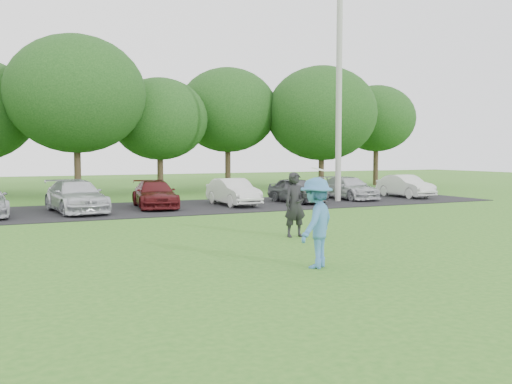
{
  "coord_description": "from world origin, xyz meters",
  "views": [
    {
      "loc": [
        -6.67,
        -10.35,
        2.37
      ],
      "look_at": [
        0.0,
        3.5,
        1.3
      ],
      "focal_mm": 40.0,
      "sensor_mm": 36.0,
      "label": 1
    }
  ],
  "objects": [
    {
      "name": "ground",
      "position": [
        0.0,
        0.0,
        0.0
      ],
      "size": [
        100.0,
        100.0,
        0.0
      ],
      "primitive_type": "plane",
      "color": "#2E6A1E",
      "rests_on": "ground"
    },
    {
      "name": "parking_lot",
      "position": [
        0.0,
        13.0,
        0.01
      ],
      "size": [
        32.0,
        6.5,
        0.03
      ],
      "primitive_type": "cube",
      "color": "black",
      "rests_on": "ground"
    },
    {
      "name": "utility_pole",
      "position": [
        8.75,
        12.57,
        5.37
      ],
      "size": [
        0.28,
        0.28,
        10.73
      ],
      "primitive_type": "cylinder",
      "color": "#A6A6A0",
      "rests_on": "ground"
    },
    {
      "name": "frisbee_player",
      "position": [
        -0.51,
        -0.42,
        0.93
      ],
      "size": [
        1.38,
        1.27,
        2.09
      ],
      "color": "teal",
      "rests_on": "ground"
    },
    {
      "name": "camera_bystander",
      "position": [
        1.21,
        3.48,
        0.91
      ],
      "size": [
        0.67,
        0.46,
        1.82
      ],
      "color": "black",
      "rests_on": "ground"
    },
    {
      "name": "parked_cars",
      "position": [
        -1.79,
        12.98,
        0.62
      ],
      "size": [
        28.25,
        4.91,
        1.25
      ],
      "color": "slate",
      "rests_on": "parking_lot"
    },
    {
      "name": "tree_row",
      "position": [
        1.51,
        22.76,
        4.91
      ],
      "size": [
        42.39,
        9.85,
        8.64
      ],
      "color": "#38281C",
      "rests_on": "ground"
    }
  ]
}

